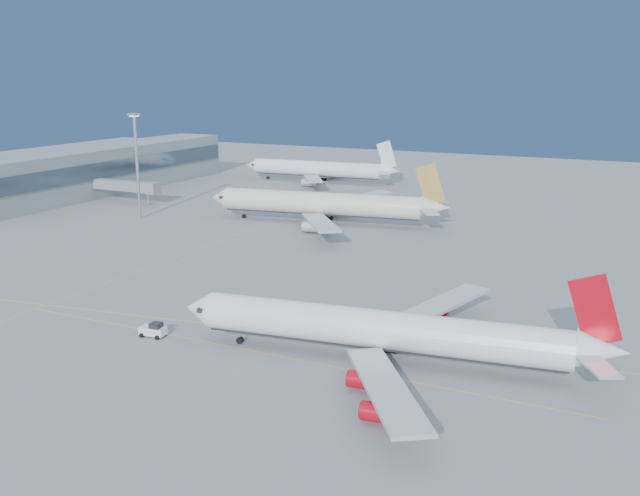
{
  "coord_description": "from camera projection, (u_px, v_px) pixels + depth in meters",
  "views": [
    {
      "loc": [
        52.98,
        -95.55,
        38.67
      ],
      "look_at": [
        -3.25,
        20.08,
        7.0
      ],
      "focal_mm": 40.0,
      "sensor_mm": 36.0,
      "label": 1
    }
  ],
  "objects": [
    {
      "name": "light_mast",
      "position": [
        137.0,
        157.0,
        190.65
      ],
      "size": [
        2.45,
        2.45,
        28.3
      ],
      "color": "gray",
      "rests_on": "ground"
    },
    {
      "name": "jet_bridge",
      "position": [
        129.0,
        186.0,
        216.34
      ],
      "size": [
        23.6,
        3.6,
        6.9
      ],
      "color": "gray",
      "rests_on": "ground"
    },
    {
      "name": "taxiway_lines",
      "position": [
        229.0,
        296.0,
        126.96
      ],
      "size": [
        118.86,
        140.0,
        0.02
      ],
      "color": "#E3B20C",
      "rests_on": "ground"
    },
    {
      "name": "pushback_tug",
      "position": [
        154.0,
        330.0,
        107.25
      ],
      "size": [
        4.08,
        2.72,
        2.2
      ],
      "rotation": [
        0.0,
        0.0,
        0.1
      ],
      "color": "white",
      "rests_on": "ground"
    },
    {
      "name": "airliner_third",
      "position": [
        320.0,
        169.0,
        257.57
      ],
      "size": [
        59.67,
        54.88,
        16.0
      ],
      "rotation": [
        0.0,
        0.0,
        0.07
      ],
      "color": "white",
      "rests_on": "ground"
    },
    {
      "name": "airliner_virgin",
      "position": [
        388.0,
        331.0,
        96.71
      ],
      "size": [
        61.37,
        54.74,
        15.15
      ],
      "rotation": [
        0.0,
        0.0,
        0.13
      ],
      "color": "white",
      "rests_on": "ground"
    },
    {
      "name": "terminal",
      "position": [
        103.0,
        169.0,
        236.41
      ],
      "size": [
        18.4,
        110.0,
        15.0
      ],
      "color": "gray",
      "rests_on": "ground"
    },
    {
      "name": "ground",
      "position": [
        284.0,
        319.0,
        115.18
      ],
      "size": [
        500.0,
        500.0,
        0.0
      ],
      "primitive_type": "plane",
      "color": "slate",
      "rests_on": "ground"
    },
    {
      "name": "airliner_etihad",
      "position": [
        326.0,
        204.0,
        186.97
      ],
      "size": [
        65.35,
        59.8,
        17.09
      ],
      "rotation": [
        0.0,
        0.0,
        0.15
      ],
      "color": "beige",
      "rests_on": "ground"
    }
  ]
}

